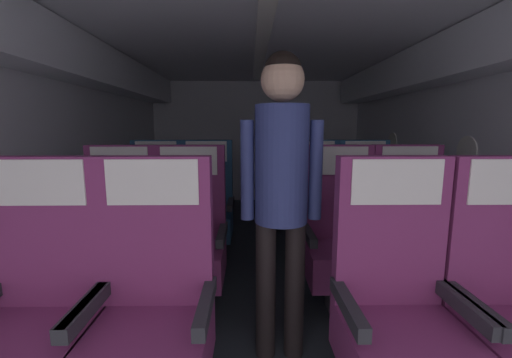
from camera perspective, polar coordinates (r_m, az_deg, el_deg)
ground at (r=3.04m, az=1.19°, el=-16.10°), size 3.77×6.27×0.02m
fuselage_shell at (r=3.03m, az=1.09°, el=13.58°), size 3.65×5.92×2.11m
seat_a_left_window at (r=1.78m, az=-33.74°, el=-19.13°), size 0.53×0.48×1.16m
seat_a_left_aisle at (r=1.59m, az=-17.59°, el=-21.50°), size 0.53×0.48×1.16m
seat_a_right_window at (r=1.65m, az=23.48°, el=-20.66°), size 0.53×0.48×1.16m
seat_b_left_window at (r=2.52m, az=-22.69°, el=-10.08°), size 0.53×0.48×1.16m
seat_b_left_aisle at (r=2.39m, az=-11.60°, el=-10.63°), size 0.53×0.48×1.16m
seat_b_right_aisle at (r=2.62m, az=25.26°, el=-9.53°), size 0.53×0.48×1.16m
seat_b_right_window at (r=2.43m, az=14.45°, el=-10.39°), size 0.53×0.48×1.16m
seat_c_left_window at (r=3.34m, az=-17.03°, el=-5.17°), size 0.53×0.48×1.16m
seat_c_left_aisle at (r=3.24m, az=-8.63°, el=-5.27°), size 0.53×0.48×1.16m
seat_c_right_aisle at (r=3.40m, az=18.54°, el=-4.96°), size 0.53×0.48×1.16m
seat_c_right_window at (r=3.29m, az=10.17°, el=-5.10°), size 0.53×0.48×1.16m
flight_attendant at (r=1.72m, az=4.47°, el=0.45°), size 0.43×0.28×1.66m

